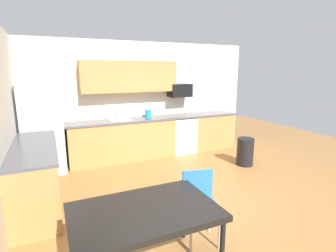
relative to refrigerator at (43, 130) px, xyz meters
name	(u,v)px	position (x,y,z in m)	size (l,w,h in m)	color
ground_plane	(193,197)	(2.18, -2.22, -0.87)	(12.00, 12.00, 0.00)	#9E6B38
wall_back	(140,99)	(2.18, 0.43, 0.48)	(5.80, 0.10, 2.70)	silver
cabinet_run_back	(123,141)	(1.64, 0.08, -0.42)	(2.42, 0.60, 0.90)	#AD7A42
cabinet_run_back_right	(210,131)	(4.01, 0.08, -0.42)	(1.13, 0.60, 0.90)	#AD7A42
cabinet_run_left	(36,177)	(-0.12, -1.42, -0.42)	(0.60, 2.00, 0.90)	#AD7A42
countertop_back	(145,119)	(2.18, 0.08, 0.05)	(4.80, 0.64, 0.04)	#4C4C51
countertop_left	(33,147)	(-0.12, -1.42, 0.05)	(0.64, 2.00, 0.04)	#4C4C51
upper_cabinets_back	(130,77)	(1.88, 0.21, 1.03)	(2.20, 0.34, 0.70)	#AD7A42
refrigerator	(43,130)	(0.00, 0.00, 0.00)	(0.76, 0.70, 1.73)	#9EA0A5
oven_range	(181,134)	(3.15, 0.08, -0.41)	(0.60, 0.60, 0.91)	white
microwave	(180,90)	(3.15, 0.18, 0.68)	(0.54, 0.36, 0.32)	black
sink_basin	(120,123)	(1.59, 0.08, 0.01)	(0.48, 0.40, 0.14)	#A5A8AD
sink_faucet	(118,114)	(1.59, 0.26, 0.17)	(0.02, 0.02, 0.24)	#B2B5BA
dining_table	(144,215)	(0.90, -3.47, -0.19)	(1.40, 0.90, 0.74)	black
chair_near_table	(200,200)	(1.70, -3.17, -0.36)	(0.48, 0.48, 0.85)	#2D72B7
trash_bin	(245,152)	(3.96, -1.38, -0.57)	(0.36, 0.36, 0.60)	black
kettle	(148,114)	(2.28, 0.13, 0.15)	(0.14, 0.14, 0.20)	#198CBF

